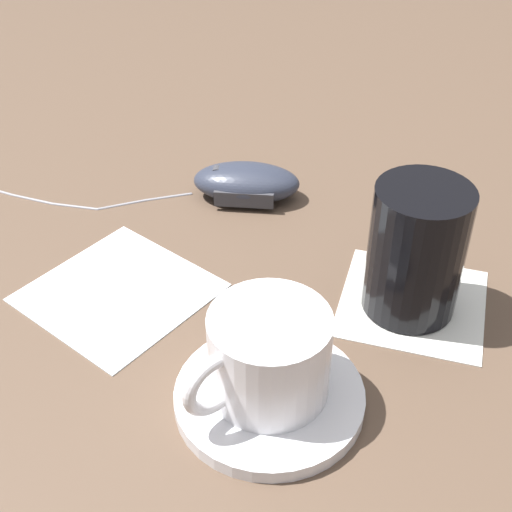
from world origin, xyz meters
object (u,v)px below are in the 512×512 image
at_px(drinking_glass, 416,251).
at_px(coffee_cup, 267,356).
at_px(computer_mouse, 246,182).
at_px(saucer, 269,397).

bearing_deg(drinking_glass, coffee_cup, -16.73).
bearing_deg(coffee_cup, computer_mouse, -143.53).
distance_m(saucer, drinking_glass, 0.17).
relative_size(computer_mouse, drinking_glass, 1.08).
bearing_deg(drinking_glass, computer_mouse, -107.89).
relative_size(saucer, drinking_glass, 1.23).
relative_size(coffee_cup, drinking_glass, 1.01).
xyz_separation_m(coffee_cup, drinking_glass, (-0.16, 0.05, 0.01)).
distance_m(coffee_cup, computer_mouse, 0.28).
xyz_separation_m(saucer, drinking_glass, (-0.16, 0.04, 0.05)).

